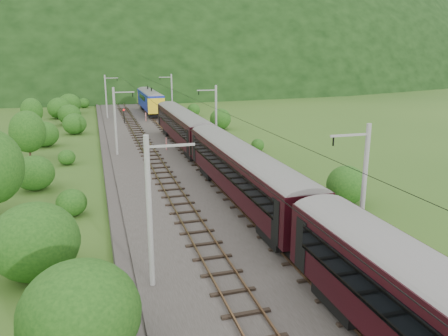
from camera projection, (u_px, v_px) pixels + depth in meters
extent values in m
plane|color=#2B5119|center=(262.00, 273.00, 24.75)|extent=(600.00, 600.00, 0.00)
cube|color=#38332D|center=(215.00, 212.00, 33.99)|extent=(14.00, 220.00, 0.30)
cube|color=brown|center=(176.00, 211.00, 33.04)|extent=(0.08, 220.00, 0.15)
cube|color=brown|center=(194.00, 210.00, 33.43)|extent=(0.08, 220.00, 0.15)
cube|color=black|center=(185.00, 212.00, 33.27)|extent=(2.40, 220.00, 0.12)
cube|color=brown|center=(236.00, 205.00, 34.36)|extent=(0.08, 220.00, 0.15)
cube|color=brown|center=(253.00, 204.00, 34.76)|extent=(0.08, 220.00, 0.15)
cube|color=black|center=(245.00, 206.00, 34.59)|extent=(2.40, 220.00, 0.12)
cylinder|color=gray|center=(149.00, 213.00, 21.95)|extent=(0.28, 0.28, 8.00)
cube|color=gray|center=(171.00, 146.00, 21.42)|extent=(2.40, 0.12, 0.12)
cylinder|color=black|center=(191.00, 150.00, 21.77)|extent=(0.10, 0.10, 0.50)
cylinder|color=gray|center=(115.00, 121.00, 51.62)|extent=(0.28, 0.28, 8.00)
cube|color=gray|center=(124.00, 92.00, 51.08)|extent=(2.40, 0.12, 0.12)
cylinder|color=black|center=(133.00, 95.00, 51.43)|extent=(0.10, 0.10, 0.50)
cylinder|color=gray|center=(106.00, 97.00, 81.28)|extent=(0.28, 0.28, 8.00)
cube|color=gray|center=(111.00, 78.00, 80.75)|extent=(2.40, 0.12, 0.12)
cylinder|color=black|center=(117.00, 80.00, 81.10)|extent=(0.10, 0.10, 0.50)
cylinder|color=gray|center=(102.00, 85.00, 110.94)|extent=(0.28, 0.28, 8.00)
cube|color=gray|center=(106.00, 71.00, 110.41)|extent=(2.40, 0.12, 0.12)
cylinder|color=black|center=(110.00, 73.00, 110.76)|extent=(0.10, 0.10, 0.50)
cylinder|color=gray|center=(99.00, 78.00, 140.61)|extent=(0.28, 0.28, 8.00)
cube|color=gray|center=(102.00, 68.00, 140.07)|extent=(2.40, 0.12, 0.12)
cylinder|color=black|center=(106.00, 69.00, 140.43)|extent=(0.10, 0.10, 0.50)
cylinder|color=gray|center=(363.00, 192.00, 25.37)|extent=(0.28, 0.28, 8.00)
cube|color=gray|center=(350.00, 135.00, 24.18)|extent=(2.40, 0.12, 0.12)
cylinder|color=black|center=(333.00, 141.00, 23.98)|extent=(0.10, 0.10, 0.50)
cylinder|color=gray|center=(216.00, 117.00, 55.04)|extent=(0.28, 0.28, 8.00)
cube|color=gray|center=(207.00, 90.00, 53.84)|extent=(2.40, 0.12, 0.12)
cylinder|color=black|center=(199.00, 93.00, 53.64)|extent=(0.10, 0.10, 0.50)
cylinder|color=gray|center=(172.00, 95.00, 84.70)|extent=(0.28, 0.28, 8.00)
cube|color=gray|center=(165.00, 77.00, 83.51)|extent=(2.40, 0.12, 0.12)
cylinder|color=black|center=(160.00, 79.00, 83.31)|extent=(0.10, 0.10, 0.50)
cylinder|color=gray|center=(151.00, 84.00, 114.36)|extent=(0.28, 0.28, 8.00)
cube|color=gray|center=(145.00, 71.00, 113.17)|extent=(2.40, 0.12, 0.12)
cylinder|color=black|center=(142.00, 72.00, 112.97)|extent=(0.10, 0.10, 0.50)
cylinder|color=gray|center=(138.00, 78.00, 144.03)|extent=(0.28, 0.28, 8.00)
cube|color=gray|center=(134.00, 67.00, 142.83)|extent=(2.40, 0.12, 0.12)
cylinder|color=black|center=(131.00, 68.00, 142.63)|extent=(0.10, 0.10, 0.50)
cylinder|color=black|center=(183.00, 125.00, 31.56)|extent=(0.03, 198.00, 0.03)
cylinder|color=black|center=(246.00, 122.00, 32.88)|extent=(0.03, 198.00, 0.03)
ellipsoid|color=black|center=(106.00, 74.00, 265.78)|extent=(504.00, 360.00, 244.00)
cube|color=black|center=(350.00, 297.00, 20.44)|extent=(2.30, 3.34, 0.94)
cube|color=black|center=(242.00, 171.00, 34.63)|extent=(3.03, 22.99, 3.14)
cylinder|color=slate|center=(242.00, 153.00, 34.27)|extent=(3.03, 22.88, 3.03)
cube|color=black|center=(223.00, 167.00, 34.11)|extent=(0.05, 20.23, 1.20)
cube|color=black|center=(260.00, 165.00, 34.96)|extent=(0.05, 20.23, 1.20)
cube|color=black|center=(282.00, 233.00, 27.69)|extent=(2.30, 3.34, 0.94)
cube|color=black|center=(215.00, 170.00, 42.61)|extent=(2.30, 3.34, 0.94)
cube|color=black|center=(182.00, 125.00, 56.80)|extent=(3.03, 22.99, 3.14)
cylinder|color=slate|center=(182.00, 114.00, 56.44)|extent=(3.03, 22.88, 3.03)
cube|color=black|center=(171.00, 123.00, 56.28)|extent=(0.05, 20.23, 1.20)
cube|color=black|center=(194.00, 122.00, 57.13)|extent=(0.05, 20.23, 1.20)
cube|color=black|center=(197.00, 153.00, 49.86)|extent=(2.30, 3.34, 0.94)
cube|color=black|center=(172.00, 130.00, 64.78)|extent=(2.30, 3.34, 0.94)
cube|color=#13249C|center=(150.00, 100.00, 87.69)|extent=(3.03, 18.81, 3.14)
cylinder|color=slate|center=(150.00, 93.00, 87.33)|extent=(3.03, 18.72, 3.03)
cube|color=black|center=(142.00, 98.00, 87.17)|extent=(0.05, 16.56, 1.20)
cube|color=black|center=(157.00, 98.00, 88.02)|extent=(0.05, 16.56, 1.20)
cube|color=black|center=(155.00, 114.00, 82.10)|extent=(2.30, 3.34, 0.94)
cube|color=black|center=(146.00, 106.00, 94.31)|extent=(2.30, 3.34, 0.94)
cube|color=yellow|center=(145.00, 97.00, 96.28)|extent=(3.09, 0.50, 2.82)
cube|color=yellow|center=(156.00, 106.00, 79.21)|extent=(3.09, 0.50, 2.82)
cube|color=black|center=(148.00, 88.00, 89.92)|extent=(0.08, 1.60, 0.94)
cylinder|color=red|center=(166.00, 144.00, 54.97)|extent=(0.16, 0.16, 1.54)
cylinder|color=red|center=(146.00, 117.00, 78.43)|extent=(0.16, 0.16, 1.52)
cylinder|color=black|center=(124.00, 117.00, 76.10)|extent=(0.16, 0.16, 2.24)
sphere|color=red|center=(124.00, 110.00, 75.80)|extent=(0.27, 0.27, 0.27)
ellipsoid|color=#194412|center=(80.00, 315.00, 17.13)|extent=(4.79, 4.79, 4.31)
ellipsoid|color=#194412|center=(35.00, 242.00, 23.78)|extent=(4.79, 4.79, 4.31)
ellipsoid|color=#194412|center=(72.00, 203.00, 33.34)|extent=(2.32, 2.32, 2.09)
ellipsoid|color=#194412|center=(34.00, 173.00, 39.52)|extent=(3.54, 3.54, 3.19)
ellipsoid|color=#194412|center=(67.00, 157.00, 48.71)|extent=(1.90, 1.90, 1.71)
ellipsoid|color=#194412|center=(44.00, 134.00, 58.04)|extent=(3.76, 3.76, 3.39)
ellipsoid|color=#194412|center=(74.00, 124.00, 67.05)|extent=(3.58, 3.58, 3.23)
ellipsoid|color=#194412|center=(69.00, 115.00, 75.98)|extent=(3.95, 3.95, 3.55)
ellipsoid|color=#194412|center=(59.00, 108.00, 83.21)|extent=(4.45, 4.45, 4.01)
ellipsoid|color=#194412|center=(70.00, 104.00, 89.95)|extent=(4.58, 4.58, 4.13)
ellipsoid|color=#194412|center=(84.00, 103.00, 99.84)|extent=(2.48, 2.48, 2.24)
ellipsoid|color=#194412|center=(83.00, 95.00, 110.04)|extent=(4.54, 4.54, 4.09)
cylinder|color=black|center=(29.00, 147.00, 50.70)|extent=(0.24, 0.24, 3.15)
ellipsoid|color=#194412|center=(28.00, 132.00, 50.24)|extent=(4.05, 4.05, 4.85)
cylinder|color=black|center=(33.00, 120.00, 72.51)|extent=(0.24, 0.24, 2.73)
ellipsoid|color=#194412|center=(32.00, 111.00, 72.11)|extent=(3.51, 3.51, 4.21)
ellipsoid|color=#194412|center=(346.00, 187.00, 35.84)|extent=(3.25, 3.25, 2.92)
ellipsoid|color=#194412|center=(258.00, 146.00, 55.25)|extent=(1.66, 1.66, 1.49)
ellipsoid|color=#194412|center=(220.00, 120.00, 71.28)|extent=(3.44, 3.44, 3.10)
ellipsoid|color=#194412|center=(194.00, 111.00, 86.44)|extent=(2.53, 2.53, 2.27)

